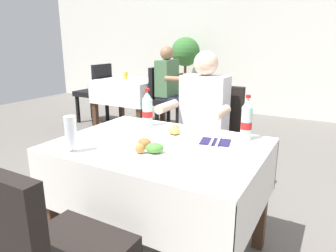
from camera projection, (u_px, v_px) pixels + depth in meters
The scene contains 16 objects.
back_wall at pixel (295, 31), 5.16m from camera, with size 11.00×0.12×2.97m, color silver.
main_dining_table at pixel (160, 170), 1.83m from camera, with size 1.19×0.88×0.76m.
chair_far_diner_seat at pixel (211, 138), 2.54m from camera, with size 0.44×0.50×0.97m.
seated_diner_far at pixel (201, 122), 2.43m from camera, with size 0.50×0.46×1.26m.
plate_near_camera at pixel (147, 149), 1.62m from camera, with size 0.23×0.22×0.07m.
plate_far_diner at pixel (172, 132), 1.93m from camera, with size 0.23×0.23×0.06m.
beer_glass_left at pixel (71, 134), 1.61m from camera, with size 0.07×0.07×0.20m.
cola_bottle_primary at pixel (147, 110), 2.11m from camera, with size 0.07×0.07×0.27m.
cola_bottle_secondary at pixel (247, 121), 1.81m from camera, with size 0.07×0.07×0.27m.
napkin_cutlery_set at pixel (215, 142), 1.80m from camera, with size 0.19×0.20×0.01m.
background_dining_table at pixel (129, 92), 4.72m from camera, with size 0.94×0.77×0.76m.
background_chair_left at pixel (96, 89), 5.04m from camera, with size 0.50×0.44×0.97m.
background_chair_right at pixel (167, 97), 4.40m from camera, with size 0.50×0.44×0.97m.
background_patron at pixel (170, 86), 4.34m from camera, with size 0.46×0.50×1.26m.
background_table_tumbler at pixel (126, 76), 4.71m from camera, with size 0.06×0.06×0.11m, color gold.
potted_plant_corner at pixel (185, 64), 5.76m from camera, with size 0.53×0.53×1.40m.
Camera 1 is at (0.77, -1.40, 1.33)m, focal length 32.73 mm.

